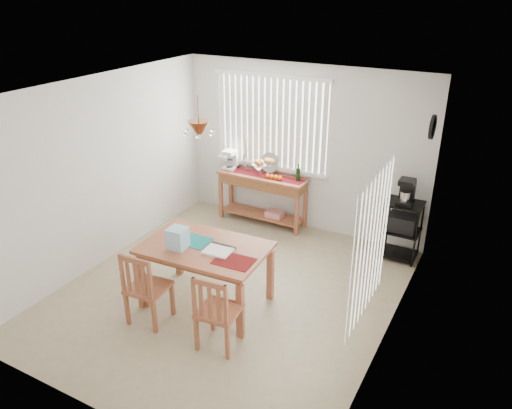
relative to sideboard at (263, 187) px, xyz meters
The scene contains 10 objects.
ground 2.19m from the sideboard, 74.12° to the right, with size 4.00×4.50×0.01m, color tan.
room_shell 2.34m from the sideboard, 73.94° to the right, with size 4.20×4.70×2.70m.
sideboard is the anchor object (origin of this frame).
sideboard_items 0.41m from the sideboard, behind, with size 1.41×0.35×0.64m.
wire_cart 2.28m from the sideboard, ahead, with size 0.51×0.41×0.87m.
cart_items 2.31m from the sideboard, ahead, with size 0.20×0.25×0.36m.
dining_table 2.38m from the sideboard, 79.17° to the right, with size 1.54×1.04×0.80m.
table_items 2.50m from the sideboard, 82.87° to the right, with size 1.16×0.52×0.25m.
chair_left 2.99m from the sideboard, 88.87° to the right, with size 0.47×0.47×0.95m.
chair_right 3.14m from the sideboard, 71.12° to the right, with size 0.47×0.47×0.93m.
Camera 1 is at (2.89, -4.60, 3.70)m, focal length 35.00 mm.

